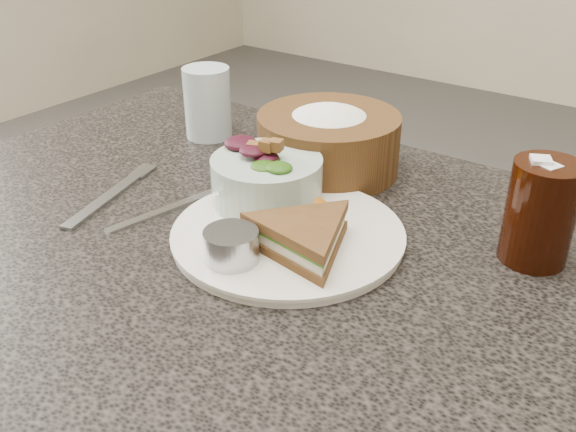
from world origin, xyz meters
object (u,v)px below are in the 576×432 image
(sandwich, at_px, (304,237))
(bread_basket, at_px, (329,133))
(dressing_ramekin, at_px, (231,246))
(salad_bowl, at_px, (267,172))
(dinner_plate, at_px, (288,235))
(cola_glass, at_px, (541,208))
(water_glass, at_px, (207,103))

(sandwich, xyz_separation_m, bread_basket, (-0.10, 0.21, 0.02))
(sandwich, height_order, dressing_ramekin, sandwich)
(salad_bowl, relative_size, bread_basket, 0.70)
(dinner_plate, height_order, sandwich, sandwich)
(salad_bowl, relative_size, dressing_ramekin, 2.33)
(cola_glass, xyz_separation_m, water_glass, (-0.52, 0.06, -0.01))
(dressing_ramekin, relative_size, bread_basket, 0.30)
(salad_bowl, relative_size, cola_glass, 1.08)
(dinner_plate, xyz_separation_m, salad_bowl, (-0.06, 0.04, 0.04))
(dinner_plate, distance_m, water_glass, 0.34)
(dressing_ramekin, bearing_deg, cola_glass, 39.58)
(sandwich, distance_m, dressing_ramekin, 0.08)
(cola_glass, bearing_deg, bread_basket, 168.24)
(salad_bowl, xyz_separation_m, cola_glass, (0.30, 0.08, 0.01))
(dinner_plate, relative_size, dressing_ramekin, 4.52)
(water_glass, bearing_deg, dinner_plate, -32.92)
(bread_basket, xyz_separation_m, water_glass, (-0.22, -0.00, -0.00))
(salad_bowl, bearing_deg, sandwich, -34.62)
(salad_bowl, xyz_separation_m, dressing_ramekin, (0.05, -0.13, -0.02))
(cola_glass, bearing_deg, water_glass, 173.18)
(dinner_plate, distance_m, bread_basket, 0.20)
(dinner_plate, distance_m, cola_glass, 0.27)
(dinner_plate, height_order, water_glass, water_glass)
(bread_basket, distance_m, water_glass, 0.22)
(dinner_plate, distance_m, sandwich, 0.05)
(salad_bowl, distance_m, bread_basket, 0.14)
(water_glass, bearing_deg, bread_basket, 0.14)
(dressing_ramekin, relative_size, water_glass, 0.53)
(salad_bowl, bearing_deg, dinner_plate, -34.92)
(dinner_plate, relative_size, sandwich, 1.84)
(dinner_plate, xyz_separation_m, dressing_ramekin, (-0.01, -0.08, 0.02))
(sandwich, distance_m, salad_bowl, 0.13)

